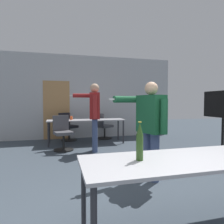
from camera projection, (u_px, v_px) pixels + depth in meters
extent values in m
cube|color=#B2B5B7|center=(88.00, 97.00, 7.32)|extent=(6.51, 0.10, 2.99)
cube|color=#AD7F4C|center=(57.00, 110.00, 7.02)|extent=(0.90, 0.02, 2.05)
cube|color=#A8A8AD|center=(189.00, 159.00, 1.96)|extent=(2.11, 0.76, 0.03)
cylinder|color=#2D2D33|center=(84.00, 194.00, 2.03)|extent=(0.05, 0.05, 0.73)
cube|color=#A8A8AD|center=(86.00, 120.00, 6.29)|extent=(2.39, 0.70, 0.03)
cylinder|color=#2D2D33|center=(48.00, 135.00, 5.74)|extent=(0.05, 0.05, 0.73)
cylinder|color=#2D2D33|center=(123.00, 132.00, 6.31)|extent=(0.05, 0.05, 0.73)
cylinder|color=#2D2D33|center=(49.00, 132.00, 6.30)|extent=(0.05, 0.05, 0.73)
cylinder|color=#2D2D33|center=(118.00, 129.00, 6.87)|extent=(0.05, 0.05, 0.73)
cube|color=black|center=(222.00, 157.00, 4.70)|extent=(0.44, 0.56, 0.03)
cylinder|color=black|center=(223.00, 137.00, 4.68)|extent=(0.06, 0.06, 0.91)
cube|color=black|center=(224.00, 104.00, 4.64)|extent=(0.04, 1.26, 0.64)
cube|color=#14331E|center=(224.00, 104.00, 4.65)|extent=(0.01, 1.16, 0.56)
cylinder|color=#3D4C75|center=(155.00, 157.00, 3.27)|extent=(0.15, 0.15, 0.79)
cylinder|color=#3D4C75|center=(147.00, 155.00, 3.44)|extent=(0.15, 0.15, 0.79)
cube|color=#195633|center=(151.00, 114.00, 3.32)|extent=(0.39, 0.53, 0.63)
sphere|color=#DBAD89|center=(151.00, 88.00, 3.30)|extent=(0.22, 0.22, 0.22)
cylinder|color=#195633|center=(164.00, 117.00, 3.07)|extent=(0.11, 0.11, 0.54)
cylinder|color=#195633|center=(128.00, 99.00, 3.42)|extent=(0.55, 0.26, 0.11)
cube|color=white|center=(113.00, 99.00, 3.27)|extent=(0.13, 0.07, 0.03)
cylinder|color=#3D4C75|center=(95.00, 136.00, 5.17)|extent=(0.14, 0.14, 0.87)
cylinder|color=#3D4C75|center=(95.00, 134.00, 5.36)|extent=(0.14, 0.14, 0.87)
cube|color=maroon|center=(95.00, 106.00, 5.23)|extent=(0.33, 0.50, 0.68)
sphere|color=#DBAD89|center=(95.00, 88.00, 5.21)|extent=(0.24, 0.24, 0.24)
cylinder|color=maroon|center=(95.00, 107.00, 4.95)|extent=(0.11, 0.11, 0.59)
cylinder|color=maroon|center=(84.00, 96.00, 5.47)|extent=(0.60, 0.21, 0.11)
cube|color=white|center=(72.00, 96.00, 5.44)|extent=(0.12, 0.06, 0.03)
cylinder|color=black|center=(69.00, 140.00, 6.78)|extent=(0.52, 0.52, 0.03)
cylinder|color=black|center=(69.00, 134.00, 6.77)|extent=(0.06, 0.06, 0.41)
cube|color=black|center=(69.00, 127.00, 6.75)|extent=(0.64, 0.64, 0.08)
cube|color=black|center=(64.00, 119.00, 6.91)|extent=(0.39, 0.30, 0.42)
cylinder|color=black|center=(64.00, 150.00, 5.38)|extent=(0.52, 0.52, 0.03)
cylinder|color=black|center=(64.00, 142.00, 5.37)|extent=(0.06, 0.06, 0.40)
cube|color=#4C4C51|center=(64.00, 133.00, 5.36)|extent=(0.56, 0.56, 0.08)
cube|color=#4C4C51|center=(61.00, 123.00, 5.58)|extent=(0.44, 0.17, 0.42)
cylinder|color=black|center=(105.00, 138.00, 7.14)|extent=(0.52, 0.52, 0.03)
cylinder|color=black|center=(105.00, 132.00, 7.13)|extent=(0.06, 0.06, 0.38)
cube|color=#4C4C51|center=(105.00, 126.00, 7.12)|extent=(0.63, 0.63, 0.08)
cube|color=#4C4C51|center=(99.00, 120.00, 6.93)|extent=(0.27, 0.41, 0.42)
cylinder|color=#2D511E|center=(140.00, 147.00, 1.87)|extent=(0.07, 0.07, 0.25)
cone|color=#2D511E|center=(140.00, 128.00, 1.86)|extent=(0.06, 0.06, 0.11)
cylinder|color=gold|center=(140.00, 122.00, 1.86)|extent=(0.03, 0.03, 0.01)
cylinder|color=#E05123|center=(71.00, 118.00, 6.21)|extent=(0.08, 0.08, 0.11)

